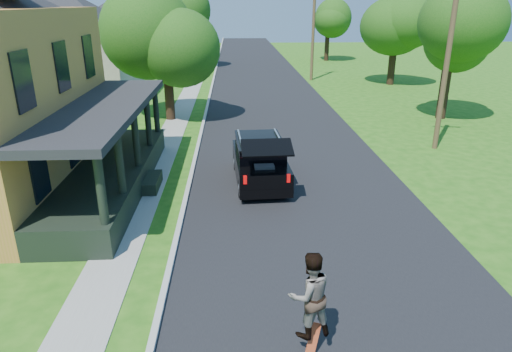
{
  "coord_description": "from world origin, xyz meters",
  "views": [
    {
      "loc": [
        -2.35,
        -9.61,
        6.38
      ],
      "look_at": [
        -1.72,
        3.0,
        1.56
      ],
      "focal_mm": 32.0,
      "sensor_mm": 36.0,
      "label": 1
    }
  ],
  "objects_px": {
    "skateboarder": "(310,295)",
    "utility_pole_near": "(447,62)",
    "tree_right_near": "(452,29)",
    "black_suv": "(260,161)"
  },
  "relations": [
    {
      "from": "black_suv",
      "to": "skateboarder",
      "type": "xyz_separation_m",
      "value": [
        0.4,
        -9.03,
        0.46
      ]
    },
    {
      "from": "tree_right_near",
      "to": "black_suv",
      "type": "bearing_deg",
      "value": -139.1
    },
    {
      "from": "black_suv",
      "to": "tree_right_near",
      "type": "height_order",
      "value": "tree_right_near"
    },
    {
      "from": "skateboarder",
      "to": "utility_pole_near",
      "type": "bearing_deg",
      "value": -138.48
    },
    {
      "from": "black_suv",
      "to": "tree_right_near",
      "type": "bearing_deg",
      "value": 37.98
    },
    {
      "from": "black_suv",
      "to": "skateboarder",
      "type": "relative_size",
      "value": 2.73
    },
    {
      "from": "utility_pole_near",
      "to": "skateboarder",
      "type": "bearing_deg",
      "value": -112.61
    },
    {
      "from": "skateboarder",
      "to": "utility_pole_near",
      "type": "relative_size",
      "value": 0.23
    },
    {
      "from": "skateboarder",
      "to": "utility_pole_near",
      "type": "xyz_separation_m",
      "value": [
        8.0,
        12.86,
        2.63
      ]
    },
    {
      "from": "skateboarder",
      "to": "tree_right_near",
      "type": "height_order",
      "value": "tree_right_near"
    }
  ]
}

